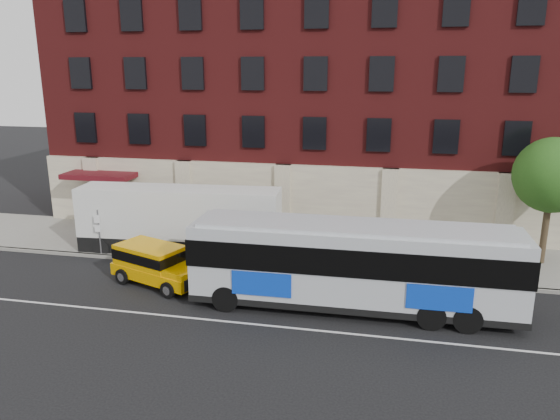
% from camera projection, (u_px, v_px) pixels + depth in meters
% --- Properties ---
extents(ground, '(120.00, 120.00, 0.00)m').
position_uv_depth(ground, '(221.00, 327.00, 20.07)').
color(ground, black).
rests_on(ground, ground).
extents(sidewalk, '(60.00, 6.00, 0.15)m').
position_uv_depth(sidewalk, '(273.00, 248.00, 28.55)').
color(sidewalk, gray).
rests_on(sidewalk, ground).
extents(kerb, '(60.00, 0.25, 0.15)m').
position_uv_depth(kerb, '(259.00, 269.00, 25.72)').
color(kerb, gray).
rests_on(kerb, ground).
extents(lane_line, '(60.00, 0.12, 0.01)m').
position_uv_depth(lane_line, '(225.00, 321.00, 20.54)').
color(lane_line, silver).
rests_on(lane_line, ground).
extents(building, '(30.00, 12.10, 15.00)m').
position_uv_depth(building, '(299.00, 98.00, 34.07)').
color(building, maroon).
rests_on(building, sidewalk).
extents(sign_pole, '(0.30, 0.20, 2.50)m').
position_uv_depth(sign_pole, '(99.00, 230.00, 27.18)').
color(sign_pole, gray).
rests_on(sign_pole, ground).
extents(street_tree, '(3.60, 3.60, 6.20)m').
position_uv_depth(street_tree, '(553.00, 178.00, 25.19)').
color(street_tree, '#34271A').
rests_on(street_tree, sidewalk).
extents(city_bus, '(13.05, 2.92, 3.57)m').
position_uv_depth(city_bus, '(354.00, 263.00, 21.14)').
color(city_bus, '#B6BBC1').
rests_on(city_bus, ground).
extents(yellow_suv, '(4.71, 3.21, 1.76)m').
position_uv_depth(yellow_suv, '(155.00, 262.00, 23.93)').
color(yellow_suv, '#EFA400').
rests_on(yellow_suv, ground).
extents(shipping_container, '(10.61, 2.89, 3.49)m').
position_uv_depth(shipping_container, '(180.00, 221.00, 27.72)').
color(shipping_container, black).
rests_on(shipping_container, ground).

